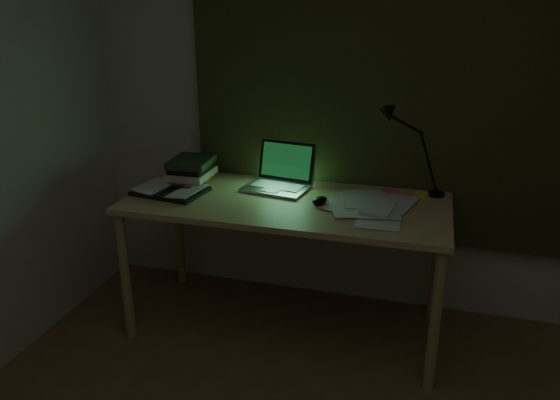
# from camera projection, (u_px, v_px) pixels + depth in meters

# --- Properties ---
(wall_back) EXTENTS (3.50, 0.00, 2.50)m
(wall_back) POSITION_uv_depth(u_px,v_px,m) (386.00, 100.00, 3.02)
(wall_back) COLOR beige
(wall_back) RESTS_ON ground
(curtain) EXTENTS (2.20, 0.06, 2.00)m
(curtain) POSITION_uv_depth(u_px,v_px,m) (388.00, 64.00, 2.91)
(curtain) COLOR #35381C
(curtain) RESTS_ON wall_back
(desk) EXTENTS (1.70, 0.74, 0.77)m
(desk) POSITION_uv_depth(u_px,v_px,m) (286.00, 266.00, 3.02)
(desk) COLOR tan
(desk) RESTS_ON floor
(laptop) EXTENTS (0.40, 0.44, 0.25)m
(laptop) POSITION_uv_depth(u_px,v_px,m) (276.00, 168.00, 3.01)
(laptop) COLOR #AFB0B4
(laptop) RESTS_ON desk
(open_textbook) EXTENTS (0.40, 0.31, 0.03)m
(open_textbook) POSITION_uv_depth(u_px,v_px,m) (170.00, 190.00, 2.99)
(open_textbook) COLOR silver
(open_textbook) RESTS_ON desk
(book_stack) EXTENTS (0.25, 0.29, 0.14)m
(book_stack) POSITION_uv_depth(u_px,v_px,m) (192.00, 170.00, 3.17)
(book_stack) COLOR silver
(book_stack) RESTS_ON desk
(loose_papers) EXTENTS (0.38, 0.40, 0.02)m
(loose_papers) POSITION_uv_depth(u_px,v_px,m) (368.00, 207.00, 2.77)
(loose_papers) COLOR silver
(loose_papers) RESTS_ON desk
(mouse) EXTENTS (0.10, 0.12, 0.04)m
(mouse) POSITION_uv_depth(u_px,v_px,m) (320.00, 200.00, 2.83)
(mouse) COLOR black
(mouse) RESTS_ON desk
(sticky_yellow) EXTENTS (0.09, 0.09, 0.01)m
(sticky_yellow) POSITION_uv_depth(u_px,v_px,m) (422.00, 194.00, 2.96)
(sticky_yellow) COLOR yellow
(sticky_yellow) RESTS_ON desk
(sticky_pink) EXTENTS (0.11, 0.11, 0.02)m
(sticky_pink) POSITION_uv_depth(u_px,v_px,m) (392.00, 192.00, 2.99)
(sticky_pink) COLOR #FC6286
(sticky_pink) RESTS_ON desk
(desk_lamp) EXTENTS (0.33, 0.26, 0.48)m
(desk_lamp) POSITION_uv_depth(u_px,v_px,m) (441.00, 153.00, 2.88)
(desk_lamp) COLOR black
(desk_lamp) RESTS_ON desk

